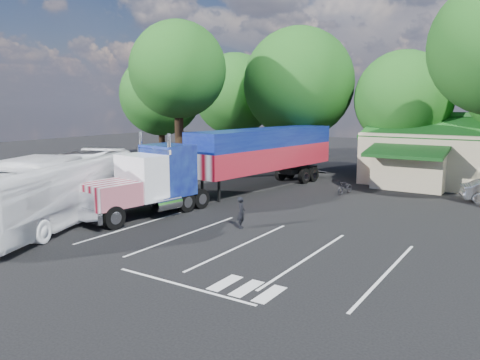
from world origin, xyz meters
The scene contains 10 objects.
ground centered at (0.00, 0.00, 0.00)m, with size 120.00×120.00×0.00m, color black.
tree_row_a centered at (-22.00, 16.50, 7.16)m, with size 9.00×9.00×11.68m.
tree_row_b centered at (-13.00, 17.80, 7.13)m, with size 8.40×8.40×11.35m.
tree_row_c centered at (-5.00, 16.20, 8.04)m, with size 10.00×10.00×13.05m.
tree_row_d centered at (4.00, 17.50, 6.58)m, with size 8.00×8.00×10.60m.
tree_near_left centered at (-10.50, 6.00, 8.81)m, with size 7.60×7.60×12.65m.
semi_truck centered at (-3.41, 3.96, 2.62)m, with size 5.48×22.24×4.63m.
woman centered at (1.60, -3.54, 0.81)m, with size 0.59×0.39×1.61m, color black.
bicycle centered at (2.76, 8.00, 0.47)m, with size 0.62×1.77×0.93m, color black.
tour_bus centered at (-7.00, -8.00, 1.80)m, with size 3.03×12.95×3.61m, color white.
Camera 1 is at (14.07, -22.82, 6.25)m, focal length 35.00 mm.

